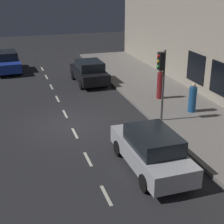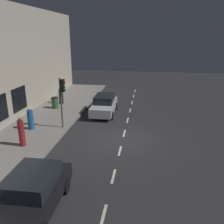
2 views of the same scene
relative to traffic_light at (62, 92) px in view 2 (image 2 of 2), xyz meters
The scene contains 10 objects.
ground_plane 5.23m from the traffic_light, 165.90° to the left, with size 60.00×60.00×0.00m, color #28282B.
sidewalk 3.50m from the traffic_light, 28.90° to the left, with size 4.50×32.00×0.15m.
lane_centre_line 5.11m from the traffic_light, behind, with size 0.12×27.20×0.01m.
traffic_light is the anchor object (origin of this frame).
parked_car_1 8.39m from the traffic_light, 101.38° to the left, with size 2.01×4.10×1.58m.
parked_car_2 4.92m from the traffic_light, 118.75° to the right, with size 1.91×4.41×1.58m.
pedestrian_0 6.62m from the traffic_light, 67.90° to the right, with size 0.49×0.49×1.63m.
pedestrian_1 3.90m from the traffic_light, 64.70° to the left, with size 0.42×0.42×1.77m.
pedestrian_2 2.98m from the traffic_light, 15.52° to the left, with size 0.48×0.48×1.59m.
trash_bin 5.41m from the traffic_light, 60.92° to the right, with size 0.61×0.61×1.00m.
Camera 2 is at (-1.37, 13.76, 6.42)m, focal length 37.52 mm.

